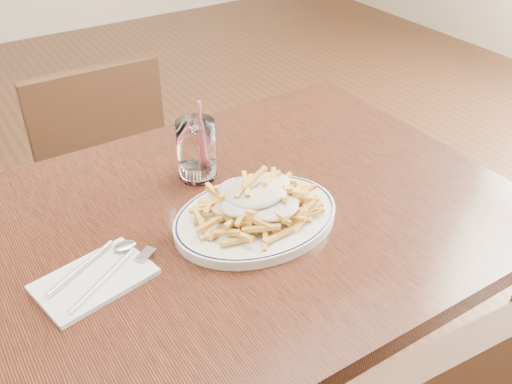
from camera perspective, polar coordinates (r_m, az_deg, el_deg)
table at (r=1.14m, az=-4.16°, el=-6.05°), size 1.20×0.80×0.75m
chair_far at (r=1.85m, az=-15.50°, el=2.40°), size 0.38×0.38×0.82m
fries_plate at (r=1.08m, az=0.00°, el=-2.56°), size 0.40×0.38×0.02m
loaded_fries at (r=1.05m, az=0.00°, el=-0.54°), size 0.25×0.21×0.07m
napkin at (r=1.00m, az=-15.87°, el=-8.43°), size 0.21×0.15×0.01m
cutlery at (r=1.00m, az=-16.08°, el=-7.89°), size 0.20×0.17×0.01m
water_glass at (r=1.20m, az=-5.93°, el=3.91°), size 0.08×0.08×0.18m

